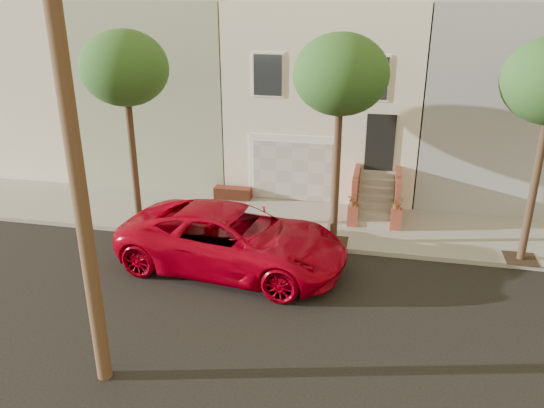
# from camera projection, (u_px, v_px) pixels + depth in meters

# --- Properties ---
(ground) EXTENTS (90.00, 90.00, 0.00)m
(ground) POSITION_uv_depth(u_px,v_px,m) (277.00, 309.00, 13.48)
(ground) COLOR black
(ground) RESTS_ON ground
(sidewalk) EXTENTS (40.00, 3.70, 0.15)m
(sidewalk) POSITION_uv_depth(u_px,v_px,m) (308.00, 223.00, 18.32)
(sidewalk) COLOR gray
(sidewalk) RESTS_ON ground
(house_row) EXTENTS (33.10, 11.70, 7.00)m
(house_row) POSITION_uv_depth(u_px,v_px,m) (331.00, 90.00, 22.32)
(house_row) COLOR beige
(house_row) RESTS_ON sidewalk
(tree_left) EXTENTS (2.70, 2.57, 6.30)m
(tree_left) POSITION_uv_depth(u_px,v_px,m) (125.00, 70.00, 16.15)
(tree_left) COLOR #2D2116
(tree_left) RESTS_ON sidewalk
(tree_mid) EXTENTS (2.70, 2.57, 6.30)m
(tree_mid) POSITION_uv_depth(u_px,v_px,m) (341.00, 76.00, 14.90)
(tree_mid) COLOR #2D2116
(tree_mid) RESTS_ON sidewalk
(pickup_truck) EXTENTS (6.80, 3.76, 1.80)m
(pickup_truck) POSITION_uv_depth(u_px,v_px,m) (233.00, 239.00, 15.21)
(pickup_truck) COLOR #AF0016
(pickup_truck) RESTS_ON ground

